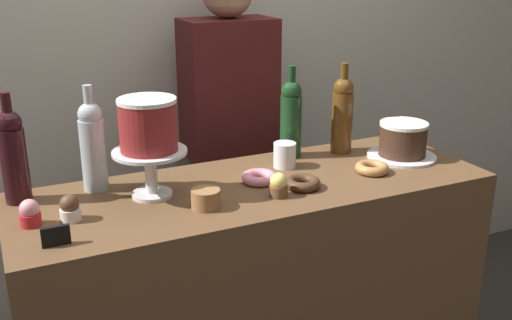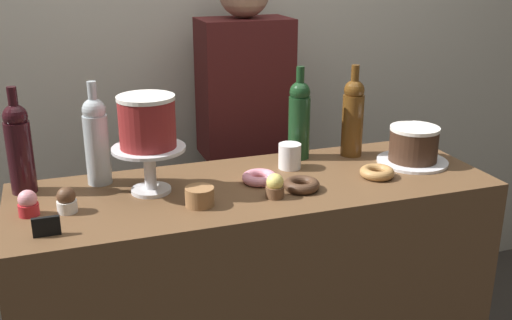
{
  "view_description": "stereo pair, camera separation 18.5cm",
  "coord_description": "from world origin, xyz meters",
  "px_view_note": "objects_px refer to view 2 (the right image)",
  "views": [
    {
      "loc": [
        -0.74,
        -1.59,
        1.64
      ],
      "look_at": [
        0.0,
        0.0,
        1.03
      ],
      "focal_mm": 41.97,
      "sensor_mm": 36.0,
      "label": 1
    },
    {
      "loc": [
        -0.57,
        -1.66,
        1.64
      ],
      "look_at": [
        0.0,
        0.0,
        1.03
      ],
      "focal_mm": 41.97,
      "sensor_mm": 36.0,
      "label": 2
    }
  ],
  "objects_px": {
    "cookie_stack": "(200,197)",
    "wine_bottle_clear": "(96,139)",
    "chocolate_round_cake": "(414,144)",
    "cupcake_lemon": "(275,186)",
    "wine_bottle_amber": "(353,116)",
    "cake_stand_pedestal": "(149,161)",
    "cupcake_chocolate": "(67,201)",
    "coffee_cup_ceramic": "(290,156)",
    "donut_maple": "(377,172)",
    "donut_chocolate": "(302,185)",
    "wine_bottle_green": "(299,118)",
    "white_layer_cake": "(147,122)",
    "cupcake_strawberry": "(28,204)",
    "wine_bottle_dark_red": "(19,147)",
    "donut_pink": "(260,178)",
    "barista_figure": "(245,155)",
    "price_sign_chalkboard": "(46,226)"
  },
  "relations": [
    {
      "from": "wine_bottle_green",
      "to": "donut_chocolate",
      "type": "height_order",
      "value": "wine_bottle_green"
    },
    {
      "from": "cupcake_chocolate",
      "to": "price_sign_chalkboard",
      "type": "bearing_deg",
      "value": -112.14
    },
    {
      "from": "wine_bottle_dark_red",
      "to": "barista_figure",
      "type": "height_order",
      "value": "barista_figure"
    },
    {
      "from": "barista_figure",
      "to": "white_layer_cake",
      "type": "bearing_deg",
      "value": -131.05
    },
    {
      "from": "donut_chocolate",
      "to": "coffee_cup_ceramic",
      "type": "bearing_deg",
      "value": 78.68
    },
    {
      "from": "wine_bottle_clear",
      "to": "wine_bottle_green",
      "type": "distance_m",
      "value": 0.69
    },
    {
      "from": "cupcake_chocolate",
      "to": "barista_figure",
      "type": "distance_m",
      "value": 0.97
    },
    {
      "from": "cake_stand_pedestal",
      "to": "cupcake_strawberry",
      "type": "distance_m",
      "value": 0.36
    },
    {
      "from": "wine_bottle_dark_red",
      "to": "price_sign_chalkboard",
      "type": "relative_size",
      "value": 4.65
    },
    {
      "from": "coffee_cup_ceramic",
      "to": "wine_bottle_clear",
      "type": "bearing_deg",
      "value": 173.74
    },
    {
      "from": "wine_bottle_dark_red",
      "to": "cupcake_lemon",
      "type": "height_order",
      "value": "wine_bottle_dark_red"
    },
    {
      "from": "wine_bottle_amber",
      "to": "cookie_stack",
      "type": "height_order",
      "value": "wine_bottle_amber"
    },
    {
      "from": "cake_stand_pedestal",
      "to": "coffee_cup_ceramic",
      "type": "relative_size",
      "value": 2.59
    },
    {
      "from": "wine_bottle_amber",
      "to": "donut_pink",
      "type": "bearing_deg",
      "value": -159.43
    },
    {
      "from": "wine_bottle_amber",
      "to": "coffee_cup_ceramic",
      "type": "height_order",
      "value": "wine_bottle_amber"
    },
    {
      "from": "wine_bottle_amber",
      "to": "cake_stand_pedestal",
      "type": "bearing_deg",
      "value": -171.02
    },
    {
      "from": "wine_bottle_dark_red",
      "to": "donut_maple",
      "type": "bearing_deg",
      "value": -12.45
    },
    {
      "from": "white_layer_cake",
      "to": "cake_stand_pedestal",
      "type": "bearing_deg",
      "value": 0.0
    },
    {
      "from": "chocolate_round_cake",
      "to": "cupcake_strawberry",
      "type": "bearing_deg",
      "value": -178.54
    },
    {
      "from": "cupcake_lemon",
      "to": "wine_bottle_clear",
      "type": "bearing_deg",
      "value": 148.86
    },
    {
      "from": "donut_maple",
      "to": "price_sign_chalkboard",
      "type": "xyz_separation_m",
      "value": [
        -1.02,
        -0.1,
        0.01
      ]
    },
    {
      "from": "wine_bottle_clear",
      "to": "donut_maple",
      "type": "relative_size",
      "value": 2.91
    },
    {
      "from": "donut_maple",
      "to": "chocolate_round_cake",
      "type": "bearing_deg",
      "value": 23.92
    },
    {
      "from": "donut_maple",
      "to": "wine_bottle_green",
      "type": "bearing_deg",
      "value": 121.95
    },
    {
      "from": "cupcake_chocolate",
      "to": "chocolate_round_cake",
      "type": "bearing_deg",
      "value": 2.18
    },
    {
      "from": "cupcake_lemon",
      "to": "donut_chocolate",
      "type": "xyz_separation_m",
      "value": [
        0.1,
        0.03,
        -0.02
      ]
    },
    {
      "from": "cupcake_strawberry",
      "to": "cookie_stack",
      "type": "distance_m",
      "value": 0.47
    },
    {
      "from": "cake_stand_pedestal",
      "to": "wine_bottle_green",
      "type": "distance_m",
      "value": 0.57
    },
    {
      "from": "donut_maple",
      "to": "cupcake_strawberry",
      "type": "bearing_deg",
      "value": 177.28
    },
    {
      "from": "barista_figure",
      "to": "chocolate_round_cake",
      "type": "bearing_deg",
      "value": -54.08
    },
    {
      "from": "wine_bottle_amber",
      "to": "cupcake_strawberry",
      "type": "height_order",
      "value": "wine_bottle_amber"
    },
    {
      "from": "cupcake_strawberry",
      "to": "donut_chocolate",
      "type": "relative_size",
      "value": 0.66
    },
    {
      "from": "wine_bottle_dark_red",
      "to": "cupcake_lemon",
      "type": "distance_m",
      "value": 0.77
    },
    {
      "from": "donut_maple",
      "to": "price_sign_chalkboard",
      "type": "bearing_deg",
      "value": -174.44
    },
    {
      "from": "donut_maple",
      "to": "cupcake_lemon",
      "type": "bearing_deg",
      "value": -172.31
    },
    {
      "from": "coffee_cup_ceramic",
      "to": "cake_stand_pedestal",
      "type": "bearing_deg",
      "value": -172.83
    },
    {
      "from": "wine_bottle_dark_red",
      "to": "cake_stand_pedestal",
      "type": "bearing_deg",
      "value": -19.1
    },
    {
      "from": "cupcake_strawberry",
      "to": "price_sign_chalkboard",
      "type": "height_order",
      "value": "cupcake_strawberry"
    },
    {
      "from": "cupcake_chocolate",
      "to": "cookie_stack",
      "type": "bearing_deg",
      "value": -11.86
    },
    {
      "from": "chocolate_round_cake",
      "to": "cupcake_lemon",
      "type": "height_order",
      "value": "chocolate_round_cake"
    },
    {
      "from": "wine_bottle_clear",
      "to": "donut_maple",
      "type": "distance_m",
      "value": 0.9
    },
    {
      "from": "white_layer_cake",
      "to": "donut_pink",
      "type": "height_order",
      "value": "white_layer_cake"
    },
    {
      "from": "wine_bottle_clear",
      "to": "coffee_cup_ceramic",
      "type": "xyz_separation_m",
      "value": [
        0.62,
        -0.07,
        -0.1
      ]
    },
    {
      "from": "wine_bottle_dark_red",
      "to": "donut_pink",
      "type": "bearing_deg",
      "value": -12.82
    },
    {
      "from": "cake_stand_pedestal",
      "to": "white_layer_cake",
      "type": "relative_size",
      "value": 1.29
    },
    {
      "from": "white_layer_cake",
      "to": "wine_bottle_clear",
      "type": "height_order",
      "value": "wine_bottle_clear"
    },
    {
      "from": "donut_chocolate",
      "to": "coffee_cup_ceramic",
      "type": "distance_m",
      "value": 0.2
    },
    {
      "from": "donut_maple",
      "to": "donut_chocolate",
      "type": "height_order",
      "value": "same"
    },
    {
      "from": "wine_bottle_green",
      "to": "cookie_stack",
      "type": "distance_m",
      "value": 0.54
    },
    {
      "from": "cookie_stack",
      "to": "wine_bottle_clear",
      "type": "bearing_deg",
      "value": 132.56
    }
  ]
}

